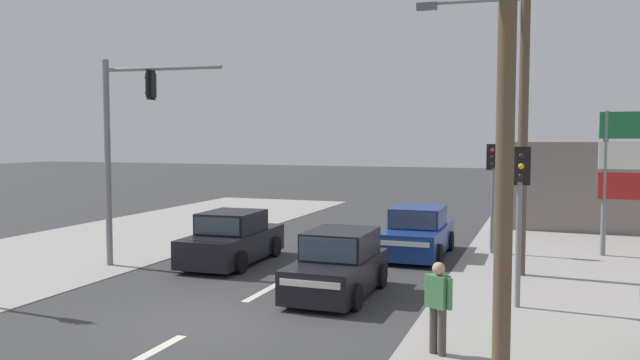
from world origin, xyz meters
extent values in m
plane|color=#3A3A3D|center=(0.00, 0.00, 0.00)|extent=(140.00, 140.00, 0.00)
cube|color=silver|center=(0.00, -2.00, 0.00)|extent=(0.20, 2.40, 0.01)
cube|color=silver|center=(0.00, 3.00, 0.00)|extent=(0.20, 2.40, 0.01)
cube|color=silver|center=(0.00, 8.00, 0.00)|extent=(0.20, 2.40, 0.01)
cube|color=#A39E99|center=(-8.50, 4.00, 0.01)|extent=(8.00, 40.00, 0.02)
cylinder|color=brown|center=(5.86, -1.58, 4.26)|extent=(0.26, 0.26, 8.53)
cylinder|color=brown|center=(5.83, 6.85, 5.17)|extent=(0.26, 0.26, 10.34)
cylinder|color=slate|center=(4.53, 6.73, 7.45)|extent=(2.60, 0.32, 0.09)
cube|color=#595B60|center=(3.24, 6.62, 7.38)|extent=(0.58, 0.33, 0.18)
cylinder|color=slate|center=(-5.58, 4.14, 3.00)|extent=(0.18, 0.18, 6.00)
cylinder|color=slate|center=(-3.79, 4.32, 5.70)|extent=(3.59, 0.46, 0.11)
cube|color=black|center=(-4.15, 4.28, 5.25)|extent=(0.22, 0.28, 0.68)
cube|color=black|center=(-4.15, 4.28, 5.25)|extent=(0.08, 0.44, 0.84)
sphere|color=black|center=(-4.27, 4.27, 5.47)|extent=(0.13, 0.13, 0.13)
sphere|color=orange|center=(-4.27, 4.27, 5.25)|extent=(0.13, 0.13, 0.13)
sphere|color=black|center=(-4.27, 4.27, 5.03)|extent=(0.13, 0.13, 0.13)
cylinder|color=slate|center=(5.89, 3.40, 1.40)|extent=(0.12, 0.12, 2.80)
cube|color=black|center=(5.89, 3.40, 3.14)|extent=(0.30, 0.25, 0.68)
cube|color=black|center=(5.89, 3.40, 3.14)|extent=(0.44, 0.13, 0.84)
sphere|color=black|center=(5.92, 3.28, 3.36)|extent=(0.13, 0.13, 0.13)
sphere|color=orange|center=(5.92, 3.28, 3.14)|extent=(0.13, 0.13, 0.13)
sphere|color=black|center=(5.92, 3.28, 2.92)|extent=(0.13, 0.13, 0.13)
cylinder|color=slate|center=(4.84, 9.92, 1.40)|extent=(0.12, 0.12, 2.80)
cube|color=black|center=(4.84, 9.92, 3.14)|extent=(0.29, 0.24, 0.68)
cube|color=black|center=(4.84, 9.92, 3.14)|extent=(0.44, 0.11, 0.84)
sphere|color=red|center=(4.82, 9.80, 3.36)|extent=(0.13, 0.13, 0.13)
sphere|color=black|center=(4.82, 9.80, 3.14)|extent=(0.13, 0.13, 0.13)
sphere|color=black|center=(4.82, 9.80, 2.92)|extent=(0.13, 0.13, 0.13)
cylinder|color=slate|center=(8.19, 10.70, 2.30)|extent=(0.16, 0.16, 4.60)
cube|color=#196B38|center=(9.04, 10.70, 4.15)|extent=(2.10, 0.14, 0.84)
cube|color=silver|center=(9.04, 10.70, 3.20)|extent=(2.10, 0.14, 0.84)
cube|color=red|center=(9.04, 10.70, 2.25)|extent=(2.10, 0.14, 0.84)
cube|color=black|center=(-2.38, 5.75, 0.54)|extent=(1.87, 4.26, 0.80)
cube|color=black|center=(-2.38, 5.70, 1.25)|extent=(1.64, 1.96, 0.62)
cube|color=#384756|center=(-2.41, 6.67, 1.25)|extent=(1.44, 0.12, 0.53)
cube|color=#384756|center=(-2.34, 4.73, 1.25)|extent=(1.41, 0.12, 0.50)
cube|color=white|center=(-2.46, 7.87, 0.72)|extent=(1.45, 0.10, 0.14)
cylinder|color=black|center=(-3.28, 7.02, 0.32)|extent=(0.22, 0.65, 0.64)
cylinder|color=black|center=(-1.58, 7.09, 0.32)|extent=(0.22, 0.65, 0.64)
cylinder|color=black|center=(-3.17, 4.42, 0.32)|extent=(0.22, 0.65, 0.64)
cylinder|color=black|center=(-1.48, 4.49, 0.32)|extent=(0.22, 0.65, 0.64)
cube|color=navy|center=(2.64, 8.77, 0.54)|extent=(1.73, 4.21, 0.80)
cube|color=navy|center=(2.64, 8.82, 1.25)|extent=(1.58, 1.91, 0.62)
cube|color=#384756|center=(2.65, 7.85, 1.25)|extent=(1.44, 0.07, 0.53)
cube|color=#384756|center=(2.63, 9.79, 1.25)|extent=(1.40, 0.07, 0.50)
cube|color=white|center=(2.66, 6.65, 0.72)|extent=(1.45, 0.05, 0.14)
cylinder|color=black|center=(3.50, 7.47, 0.32)|extent=(0.20, 0.64, 0.64)
cylinder|color=black|center=(1.80, 7.46, 0.32)|extent=(0.20, 0.64, 0.64)
cylinder|color=black|center=(3.48, 10.08, 0.32)|extent=(0.20, 0.64, 0.64)
cylinder|color=black|center=(1.78, 10.06, 0.32)|extent=(0.20, 0.64, 0.64)
cube|color=black|center=(1.80, 3.09, 0.51)|extent=(1.61, 3.60, 0.76)
cube|color=black|center=(1.80, 3.39, 1.21)|extent=(1.48, 1.90, 0.64)
cube|color=#384756|center=(1.80, 2.42, 1.21)|extent=(1.36, 0.06, 0.54)
cube|color=#384756|center=(1.80, 4.36, 1.21)|extent=(1.33, 0.06, 0.51)
cube|color=white|center=(1.80, 1.27, 0.68)|extent=(1.36, 0.04, 0.14)
cylinder|color=black|center=(2.60, 1.97, 0.30)|extent=(0.18, 0.60, 0.60)
cylinder|color=black|center=(1.00, 1.98, 0.30)|extent=(0.18, 0.60, 0.60)
cylinder|color=black|center=(2.60, 4.20, 0.30)|extent=(0.18, 0.60, 0.60)
cylinder|color=black|center=(1.00, 4.21, 0.30)|extent=(0.18, 0.60, 0.60)
cylinder|color=#47423D|center=(4.65, -0.19, 0.42)|extent=(0.14, 0.14, 0.84)
cylinder|color=#47423D|center=(4.81, -0.27, 0.42)|extent=(0.14, 0.14, 0.84)
cube|color=#47844C|center=(4.73, -0.23, 1.12)|extent=(0.42, 0.36, 0.56)
sphere|color=tan|center=(4.73, -0.23, 1.52)|extent=(0.22, 0.22, 0.22)
cylinder|color=#47844C|center=(4.52, -0.12, 1.12)|extent=(0.09, 0.09, 0.54)
cylinder|color=#47844C|center=(4.94, -0.34, 1.12)|extent=(0.09, 0.09, 0.54)
camera|label=1|loc=(6.39, -10.80, 3.74)|focal=35.00mm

